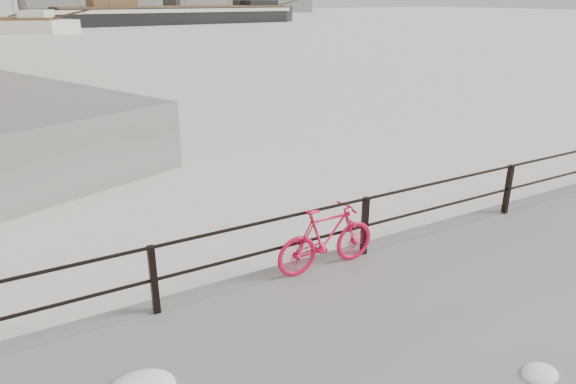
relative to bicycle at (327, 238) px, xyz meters
name	(u,v)px	position (x,y,z in m)	size (l,w,h in m)	color
ground	(357,268)	(0.82, 0.25, -0.87)	(400.00, 400.00, 0.00)	white
guardrail	(365,226)	(0.82, 0.10, -0.02)	(28.00, 0.10, 1.00)	black
bicycle	(327,238)	(0.00, 0.00, 0.00)	(1.73, 0.26, 1.05)	red
snow_mounds	(553,228)	(4.17, -1.04, -0.36)	(22.77, 3.73, 0.40)	white
barque_black	(177,24)	(25.87, 86.88, -0.87)	(55.46, 18.15, 31.70)	black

